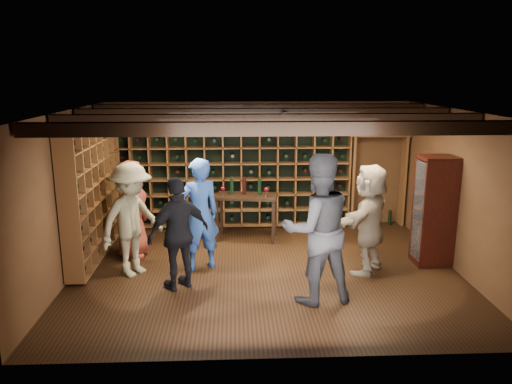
{
  "coord_description": "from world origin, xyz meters",
  "views": [
    {
      "loc": [
        -0.49,
        -7.38,
        3.06
      ],
      "look_at": [
        -0.15,
        0.2,
        1.23
      ],
      "focal_mm": 35.0,
      "sensor_mm": 36.0,
      "label": 1
    }
  ],
  "objects_px": {
    "man_blue_shirt": "(199,214)",
    "man_grey_suit": "(317,229)",
    "tasting_table": "(246,200)",
    "guest_woman_black": "(179,234)",
    "guest_beige": "(369,219)",
    "guest_red_floral": "(132,209)",
    "guest_khaki": "(132,220)",
    "display_cabinet": "(434,213)"
  },
  "relations": [
    {
      "from": "display_cabinet",
      "to": "man_blue_shirt",
      "type": "xyz_separation_m",
      "value": [
        -3.75,
        -0.05,
        0.04
      ]
    },
    {
      "from": "display_cabinet",
      "to": "guest_woman_black",
      "type": "height_order",
      "value": "display_cabinet"
    },
    {
      "from": "guest_red_floral",
      "to": "tasting_table",
      "type": "height_order",
      "value": "guest_red_floral"
    },
    {
      "from": "guest_woman_black",
      "to": "guest_beige",
      "type": "distance_m",
      "value": 2.92
    },
    {
      "from": "guest_woman_black",
      "to": "guest_khaki",
      "type": "height_order",
      "value": "guest_khaki"
    },
    {
      "from": "man_blue_shirt",
      "to": "guest_beige",
      "type": "bearing_deg",
      "value": 152.19
    },
    {
      "from": "guest_red_floral",
      "to": "guest_khaki",
      "type": "xyz_separation_m",
      "value": [
        0.16,
        -0.81,
        0.05
      ]
    },
    {
      "from": "man_blue_shirt",
      "to": "guest_beige",
      "type": "distance_m",
      "value": 2.64
    },
    {
      "from": "man_blue_shirt",
      "to": "man_grey_suit",
      "type": "bearing_deg",
      "value": 120.61
    },
    {
      "from": "guest_khaki",
      "to": "tasting_table",
      "type": "distance_m",
      "value": 2.4
    },
    {
      "from": "guest_red_floral",
      "to": "guest_woman_black",
      "type": "height_order",
      "value": "guest_red_floral"
    },
    {
      "from": "guest_beige",
      "to": "guest_woman_black",
      "type": "bearing_deg",
      "value": -44.63
    },
    {
      "from": "man_blue_shirt",
      "to": "guest_red_floral",
      "type": "height_order",
      "value": "man_blue_shirt"
    },
    {
      "from": "man_grey_suit",
      "to": "guest_beige",
      "type": "distance_m",
      "value": 1.41
    },
    {
      "from": "display_cabinet",
      "to": "tasting_table",
      "type": "distance_m",
      "value": 3.28
    },
    {
      "from": "man_grey_suit",
      "to": "tasting_table",
      "type": "relative_size",
      "value": 1.7
    },
    {
      "from": "man_blue_shirt",
      "to": "guest_woman_black",
      "type": "xyz_separation_m",
      "value": [
        -0.25,
        -0.72,
        -0.07
      ]
    },
    {
      "from": "man_blue_shirt",
      "to": "man_grey_suit",
      "type": "relative_size",
      "value": 0.88
    },
    {
      "from": "guest_red_floral",
      "to": "man_grey_suit",
      "type": "bearing_deg",
      "value": -117.32
    },
    {
      "from": "man_blue_shirt",
      "to": "tasting_table",
      "type": "distance_m",
      "value": 1.61
    },
    {
      "from": "guest_beige",
      "to": "guest_khaki",
      "type": "bearing_deg",
      "value": -55.05
    },
    {
      "from": "man_blue_shirt",
      "to": "tasting_table",
      "type": "xyz_separation_m",
      "value": [
        0.77,
        1.41,
        -0.14
      ]
    },
    {
      "from": "man_blue_shirt",
      "to": "guest_woman_black",
      "type": "distance_m",
      "value": 0.77
    },
    {
      "from": "guest_woman_black",
      "to": "tasting_table",
      "type": "distance_m",
      "value": 2.37
    },
    {
      "from": "man_grey_suit",
      "to": "guest_khaki",
      "type": "height_order",
      "value": "man_grey_suit"
    },
    {
      "from": "guest_red_floral",
      "to": "tasting_table",
      "type": "bearing_deg",
      "value": -62.16
    },
    {
      "from": "guest_khaki",
      "to": "guest_red_floral",
      "type": "bearing_deg",
      "value": 49.74
    },
    {
      "from": "man_blue_shirt",
      "to": "tasting_table",
      "type": "bearing_deg",
      "value": -141.43
    },
    {
      "from": "man_blue_shirt",
      "to": "tasting_table",
      "type": "height_order",
      "value": "man_blue_shirt"
    },
    {
      "from": "display_cabinet",
      "to": "man_grey_suit",
      "type": "height_order",
      "value": "man_grey_suit"
    },
    {
      "from": "guest_red_floral",
      "to": "guest_woman_black",
      "type": "xyz_separation_m",
      "value": [
        0.93,
        -1.35,
        -0.0
      ]
    },
    {
      "from": "man_grey_suit",
      "to": "guest_beige",
      "type": "xyz_separation_m",
      "value": [
        0.98,
        0.99,
        -0.16
      ]
    },
    {
      "from": "guest_red_floral",
      "to": "guest_khaki",
      "type": "relative_size",
      "value": 0.94
    },
    {
      "from": "man_grey_suit",
      "to": "guest_woman_black",
      "type": "height_order",
      "value": "man_grey_suit"
    },
    {
      "from": "display_cabinet",
      "to": "man_blue_shirt",
      "type": "bearing_deg",
      "value": -179.17
    },
    {
      "from": "man_blue_shirt",
      "to": "guest_woman_black",
      "type": "height_order",
      "value": "man_blue_shirt"
    },
    {
      "from": "man_blue_shirt",
      "to": "man_grey_suit",
      "type": "xyz_separation_m",
      "value": [
        1.65,
        -1.23,
        0.13
      ]
    },
    {
      "from": "display_cabinet",
      "to": "guest_woman_black",
      "type": "xyz_separation_m",
      "value": [
        -4.0,
        -0.78,
        -0.03
      ]
    },
    {
      "from": "display_cabinet",
      "to": "man_blue_shirt",
      "type": "height_order",
      "value": "man_blue_shirt"
    },
    {
      "from": "tasting_table",
      "to": "guest_khaki",
      "type": "bearing_deg",
      "value": -129.45
    },
    {
      "from": "guest_khaki",
      "to": "tasting_table",
      "type": "xyz_separation_m",
      "value": [
        1.78,
        1.6,
        -0.12
      ]
    },
    {
      "from": "display_cabinet",
      "to": "guest_beige",
      "type": "bearing_deg",
      "value": -165.64
    }
  ]
}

